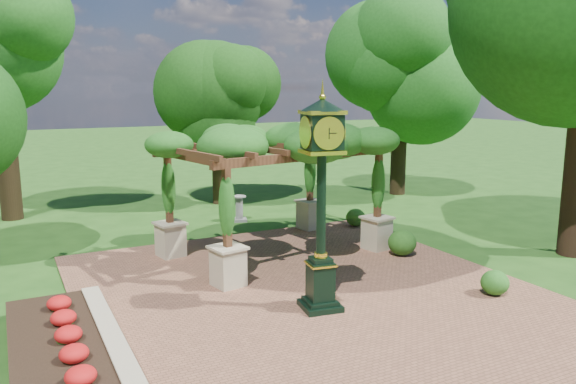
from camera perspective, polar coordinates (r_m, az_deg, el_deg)
name	(u,v)px	position (r m, az deg, el deg)	size (l,w,h in m)	color
ground	(343,315)	(12.05, 5.57, -12.31)	(120.00, 120.00, 0.00)	#1E4714
brick_plaza	(319,298)	(12.83, 3.12, -10.72)	(10.00, 12.00, 0.04)	brown
border_wall	(111,341)	(10.87, -17.54, -14.25)	(0.35, 5.00, 0.40)	#C6B793
flower_bed	(57,353)	(10.80, -22.40, -14.87)	(1.50, 5.00, 0.36)	red
pedestal_clock	(322,185)	(11.50, 3.43, 0.67)	(1.01, 1.01, 4.52)	black
pergola	(275,148)	(15.56, -1.28, 4.50)	(6.44, 4.68, 3.70)	#BDB08D
sundial	(239,210)	(19.98, -4.97, -1.84)	(0.63, 0.63, 0.91)	gray
shrub_front	(495,283)	(13.71, 20.28, -8.63)	(0.63, 0.63, 0.57)	#245E1B
shrub_mid	(402,243)	(16.10, 11.52, -5.07)	(0.79, 0.79, 0.71)	#214D15
shrub_back	(356,217)	(19.20, 6.89, -2.58)	(0.66, 0.66, 0.59)	#2D5F1B
tree_north	(218,102)	(22.74, -7.16, 9.08)	(3.60, 3.60, 6.01)	#382616
tree_east_far	(402,62)	(25.16, 11.49, 12.81)	(4.42, 4.42, 8.38)	black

